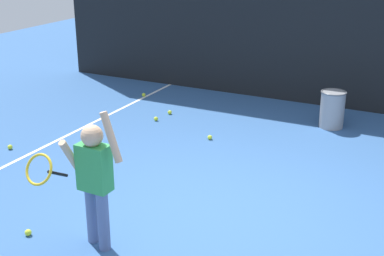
{
  "coord_description": "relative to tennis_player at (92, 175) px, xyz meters",
  "views": [
    {
      "loc": [
        1.99,
        -4.69,
        2.79
      ],
      "look_at": [
        -0.38,
        0.01,
        0.85
      ],
      "focal_mm": 50.02,
      "sensor_mm": 36.0,
      "label": 1
    }
  ],
  "objects": [
    {
      "name": "tennis_player",
      "position": [
        0.0,
        0.0,
        0.0
      ],
      "size": [
        0.73,
        0.58,
        1.35
      ],
      "rotation": [
        0.0,
        0.0,
        -0.03
      ],
      "color": "slate",
      "rests_on": "ground"
    },
    {
      "name": "court_line_sideline",
      "position": [
        -2.13,
        2.2,
        -0.72
      ],
      "size": [
        0.05,
        9.0,
        0.0
      ],
      "primitive_type": "cube",
      "color": "white",
      "rests_on": "ground"
    },
    {
      "name": "tennis_ball_7",
      "position": [
        -1.3,
        3.31,
        -0.69
      ],
      "size": [
        0.07,
        0.07,
        0.07
      ],
      "primitive_type": "sphere",
      "color": "#CCE033",
      "rests_on": "ground"
    },
    {
      "name": "ground_plane",
      "position": [
        0.78,
        1.2,
        -0.73
      ],
      "size": [
        20.0,
        20.0,
        0.0
      ],
      "primitive_type": "plane",
      "color": "#335B93"
    },
    {
      "name": "tennis_ball_6",
      "position": [
        -2.16,
        4.35,
        -0.69
      ],
      "size": [
        0.07,
        0.07,
        0.07
      ],
      "primitive_type": "sphere",
      "color": "#CCE033",
      "rests_on": "ground"
    },
    {
      "name": "tennis_ball_1",
      "position": [
        -1.16,
        1.27,
        -0.69
      ],
      "size": [
        0.07,
        0.07,
        0.07
      ],
      "primitive_type": "sphere",
      "color": "#CCE033",
      "rests_on": "ground"
    },
    {
      "name": "tennis_ball_0",
      "position": [
        -0.21,
        2.96,
        -0.69
      ],
      "size": [
        0.07,
        0.07,
        0.07
      ],
      "primitive_type": "sphere",
      "color": "#CCE033",
      "rests_on": "ground"
    },
    {
      "name": "tennis_ball_4",
      "position": [
        -2.48,
        1.41,
        -0.69
      ],
      "size": [
        0.07,
        0.07,
        0.07
      ],
      "primitive_type": "sphere",
      "color": "#CCE033",
      "rests_on": "ground"
    },
    {
      "name": "ball_hopper",
      "position": [
        1.21,
        4.27,
        -0.44
      ],
      "size": [
        0.38,
        0.38,
        0.56
      ],
      "color": "gray",
      "rests_on": "ground"
    },
    {
      "name": "tennis_ball_2",
      "position": [
        -0.7,
        -0.16,
        -0.69
      ],
      "size": [
        0.07,
        0.07,
        0.07
      ],
      "primitive_type": "sphere",
      "color": "#CCE033",
      "rests_on": "ground"
    },
    {
      "name": "tennis_ball_5",
      "position": [
        -1.26,
        3.69,
        -0.69
      ],
      "size": [
        0.07,
        0.07,
        0.07
      ],
      "primitive_type": "sphere",
      "color": "#CCE033",
      "rests_on": "ground"
    }
  ]
}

